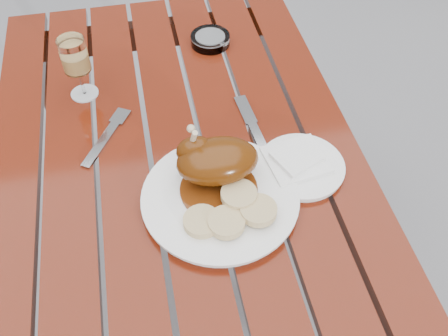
# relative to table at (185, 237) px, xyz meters

# --- Properties ---
(ground) EXTENTS (60.00, 60.00, 0.00)m
(ground) POSITION_rel_table_xyz_m (0.00, 0.00, -0.38)
(ground) COLOR slate
(ground) RESTS_ON ground
(table) EXTENTS (0.80, 1.20, 0.75)m
(table) POSITION_rel_table_xyz_m (0.00, 0.00, 0.00)
(table) COLOR maroon
(table) RESTS_ON ground
(dinner_plate) EXTENTS (0.36, 0.36, 0.02)m
(dinner_plate) POSITION_rel_table_xyz_m (0.07, -0.17, 0.39)
(dinner_plate) COLOR white
(dinner_plate) RESTS_ON table
(roast_duck) EXTENTS (0.17, 0.17, 0.12)m
(roast_duck) POSITION_rel_table_xyz_m (0.07, -0.12, 0.44)
(roast_duck) COLOR #59250A
(roast_duck) RESTS_ON dinner_plate
(bread_dumplings) EXTENTS (0.18, 0.12, 0.03)m
(bread_dumplings) POSITION_rel_table_xyz_m (0.08, -0.22, 0.41)
(bread_dumplings) COLOR #D0B67F
(bread_dumplings) RESTS_ON dinner_plate
(wine_glass) EXTENTS (0.08, 0.08, 0.16)m
(wine_glass) POSITION_rel_table_xyz_m (-0.19, 0.22, 0.45)
(wine_glass) COLOR #F1C16D
(wine_glass) RESTS_ON table
(side_plate) EXTENTS (0.23, 0.23, 0.01)m
(side_plate) POSITION_rel_table_xyz_m (0.25, -0.12, 0.38)
(side_plate) COLOR white
(side_plate) RESTS_ON table
(napkin) EXTENTS (0.14, 0.13, 0.01)m
(napkin) POSITION_rel_table_xyz_m (0.24, -0.11, 0.40)
(napkin) COLOR white
(napkin) RESTS_ON side_plate
(ashtray) EXTENTS (0.12, 0.12, 0.03)m
(ashtray) POSITION_rel_table_xyz_m (0.15, 0.36, 0.39)
(ashtray) COLOR #B2B7BC
(ashtray) RESTS_ON table
(fork) EXTENTS (0.11, 0.16, 0.01)m
(fork) POSITION_rel_table_xyz_m (-0.15, 0.05, 0.38)
(fork) COLOR gray
(fork) RESTS_ON table
(knife) EXTENTS (0.04, 0.21, 0.01)m
(knife) POSITION_rel_table_xyz_m (0.19, -0.02, 0.38)
(knife) COLOR gray
(knife) RESTS_ON table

